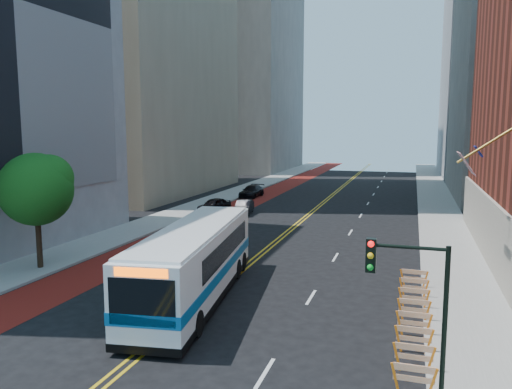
{
  "coord_description": "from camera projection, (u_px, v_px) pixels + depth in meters",
  "views": [
    {
      "loc": [
        9.3,
        -17.3,
        8.26
      ],
      "look_at": [
        1.34,
        8.0,
        4.7
      ],
      "focal_mm": 35.0,
      "sensor_mm": 36.0,
      "label": 1
    }
  ],
  "objects": [
    {
      "name": "ground",
      "position": [
        166.0,
        333.0,
        20.22
      ],
      "size": [
        160.0,
        160.0,
        0.0
      ],
      "primitive_type": "plane",
      "color": "black",
      "rests_on": "ground"
    },
    {
      "name": "bus_lane_paint",
      "position": [
        233.0,
        209.0,
        50.99
      ],
      "size": [
        3.6,
        140.0,
        0.01
      ],
      "primitive_type": "cube",
      "color": "maroon",
      "rests_on": "ground"
    },
    {
      "name": "transit_bus",
      "position": [
        196.0,
        261.0,
        24.03
      ],
      "size": [
        4.63,
        13.31,
        3.58
      ],
      "rotation": [
        0.0,
        0.0,
        0.14
      ],
      "color": "white",
      "rests_on": "ground"
    },
    {
      "name": "sidewalk_left",
      "position": [
        198.0,
        207.0,
        52.14
      ],
      "size": [
        4.0,
        140.0,
        0.15
      ],
      "primitive_type": "cube",
      "color": "gray",
      "rests_on": "ground"
    },
    {
      "name": "midrise_right_far",
      "position": [
        511.0,
        12.0,
        83.17
      ],
      "size": [
        20.0,
        28.0,
        55.0
      ],
      "primitive_type": "cube",
      "color": "gray",
      "rests_on": "ground"
    },
    {
      "name": "construction_barriers",
      "position": [
        414.0,
        313.0,
        20.51
      ],
      "size": [
        1.42,
        10.91,
        1.0
      ],
      "color": "orange",
      "rests_on": "ground"
    },
    {
      "name": "lane_dashes",
      "position": [
        368.0,
        203.0,
        54.72
      ],
      "size": [
        0.14,
        98.2,
        0.01
      ],
      "color": "silver",
      "rests_on": "ground"
    },
    {
      "name": "center_line_outer",
      "position": [
        312.0,
        213.0,
        48.53
      ],
      "size": [
        0.14,
        140.0,
        0.01
      ],
      "primitive_type": "cube",
      "color": "gold",
      "rests_on": "ground"
    },
    {
      "name": "traffic_signal",
      "position": [
        411.0,
        295.0,
        13.61
      ],
      "size": [
        2.21,
        0.34,
        5.07
      ],
      "color": "black",
      "rests_on": "sidewalk_right"
    },
    {
      "name": "midrise_left_far",
      "position": [
        240.0,
        2.0,
        96.79
      ],
      "size": [
        20.0,
        26.0,
        65.0
      ],
      "primitive_type": "cube",
      "color": "slate",
      "rests_on": "ground"
    },
    {
      "name": "car_c",
      "position": [
        252.0,
        191.0,
        59.75
      ],
      "size": [
        2.11,
        4.85,
        1.39
      ],
      "primitive_type": "imported",
      "rotation": [
        0.0,
        0.0,
        -0.04
      ],
      "color": "black",
      "rests_on": "ground"
    },
    {
      "name": "street_tree",
      "position": [
        37.0,
        186.0,
        28.63
      ],
      "size": [
        4.2,
        4.2,
        6.7
      ],
      "color": "black",
      "rests_on": "sidewalk_left"
    },
    {
      "name": "center_line_inner",
      "position": [
        309.0,
        213.0,
        48.64
      ],
      "size": [
        0.14,
        140.0,
        0.01
      ],
      "primitive_type": "cube",
      "color": "gold",
      "rests_on": "ground"
    },
    {
      "name": "car_b",
      "position": [
        244.0,
        207.0,
        48.08
      ],
      "size": [
        2.05,
        4.2,
        1.33
      ],
      "primitive_type": "imported",
      "rotation": [
        0.0,
        0.0,
        0.17
      ],
      "color": "black",
      "rests_on": "ground"
    },
    {
      "name": "car_a",
      "position": [
        214.0,
        205.0,
        49.34
      ],
      "size": [
        2.71,
        4.28,
        1.36
      ],
      "primitive_type": "imported",
      "rotation": [
        0.0,
        0.0,
        -0.3
      ],
      "color": "black",
      "rests_on": "ground"
    },
    {
      "name": "sidewalk_right",
      "position": [
        442.0,
        219.0,
        45.0
      ],
      "size": [
        4.0,
        140.0,
        0.15
      ],
      "primitive_type": "cube",
      "color": "gray",
      "rests_on": "ground"
    }
  ]
}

